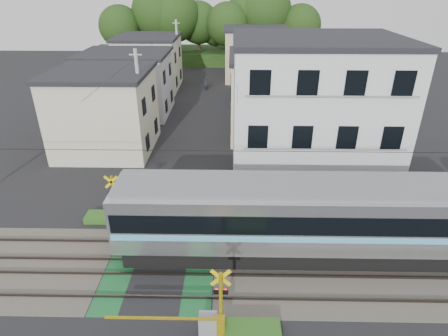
{
  "coord_description": "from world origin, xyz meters",
  "views": [
    {
      "loc": [
        3.32,
        -13.71,
        12.31
      ],
      "look_at": [
        2.95,
        5.0,
        2.83
      ],
      "focal_mm": 30.0,
      "sensor_mm": 36.0,
      "label": 1
    }
  ],
  "objects_px": {
    "apartment_block": "(312,112)",
    "pedestrian": "(206,84)",
    "crossing_signal_far": "(124,212)",
    "crossing_signal_near": "(210,320)"
  },
  "relations": [
    {
      "from": "crossing_signal_near",
      "to": "pedestrian",
      "type": "relative_size",
      "value": 3.01
    },
    {
      "from": "pedestrian",
      "to": "apartment_block",
      "type": "bearing_deg",
      "value": 103.3
    },
    {
      "from": "crossing_signal_near",
      "to": "crossing_signal_far",
      "type": "distance_m",
      "value": 8.95
    },
    {
      "from": "apartment_block",
      "to": "pedestrian",
      "type": "distance_m",
      "value": 24.18
    },
    {
      "from": "crossing_signal_far",
      "to": "pedestrian",
      "type": "height_order",
      "value": "crossing_signal_far"
    },
    {
      "from": "pedestrian",
      "to": "crossing_signal_near",
      "type": "bearing_deg",
      "value": 86.82
    },
    {
      "from": "crossing_signal_near",
      "to": "apartment_block",
      "type": "relative_size",
      "value": 0.46
    },
    {
      "from": "apartment_block",
      "to": "pedestrian",
      "type": "bearing_deg",
      "value": 110.29
    },
    {
      "from": "crossing_signal_far",
      "to": "apartment_block",
      "type": "bearing_deg",
      "value": 27.78
    },
    {
      "from": "crossing_signal_far",
      "to": "apartment_block",
      "type": "relative_size",
      "value": 0.46
    }
  ]
}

